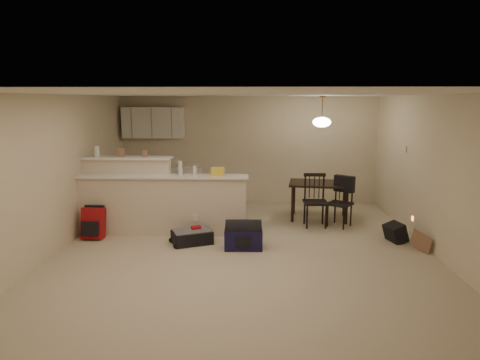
{
  "coord_description": "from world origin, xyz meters",
  "views": [
    {
      "loc": [
        0.16,
        -6.56,
        2.41
      ],
      "look_at": [
        -0.1,
        0.7,
        1.05
      ],
      "focal_mm": 32.0,
      "sensor_mm": 36.0,
      "label": 1
    }
  ],
  "objects_px": {
    "dining_table": "(320,187)",
    "red_backpack": "(93,223)",
    "dining_chair_near": "(315,201)",
    "suitcase": "(192,237)",
    "navy_duffel": "(243,239)",
    "dining_chair_far": "(340,202)",
    "black_daypack": "(395,233)",
    "pendant_lamp": "(322,122)"
  },
  "relations": [
    {
      "from": "red_backpack",
      "to": "navy_duffel",
      "type": "distance_m",
      "value": 2.7
    },
    {
      "from": "red_backpack",
      "to": "black_daypack",
      "type": "distance_m",
      "value": 5.28
    },
    {
      "from": "pendant_lamp",
      "to": "dining_table",
      "type": "bearing_deg",
      "value": 180.0
    },
    {
      "from": "dining_table",
      "to": "black_daypack",
      "type": "distance_m",
      "value": 1.88
    },
    {
      "from": "suitcase",
      "to": "red_backpack",
      "type": "height_order",
      "value": "red_backpack"
    },
    {
      "from": "dining_table",
      "to": "navy_duffel",
      "type": "relative_size",
      "value": 2.12
    },
    {
      "from": "navy_duffel",
      "to": "black_daypack",
      "type": "xyz_separation_m",
      "value": [
        2.62,
        0.45,
        -0.01
      ]
    },
    {
      "from": "dining_chair_far",
      "to": "navy_duffel",
      "type": "relative_size",
      "value": 1.55
    },
    {
      "from": "dining_chair_far",
      "to": "suitcase",
      "type": "xyz_separation_m",
      "value": [
        -2.7,
        -1.11,
        -0.37
      ]
    },
    {
      "from": "suitcase",
      "to": "navy_duffel",
      "type": "xyz_separation_m",
      "value": [
        0.88,
        -0.24,
        0.06
      ]
    },
    {
      "from": "dining_chair_far",
      "to": "navy_duffel",
      "type": "xyz_separation_m",
      "value": [
        -1.82,
        -1.34,
        -0.31
      ]
    },
    {
      "from": "red_backpack",
      "to": "dining_chair_near",
      "type": "bearing_deg",
      "value": 15.06
    },
    {
      "from": "dining_table",
      "to": "dining_chair_far",
      "type": "bearing_deg",
      "value": -51.84
    },
    {
      "from": "dining_table",
      "to": "black_daypack",
      "type": "bearing_deg",
      "value": -44.56
    },
    {
      "from": "pendant_lamp",
      "to": "black_daypack",
      "type": "distance_m",
      "value": 2.57
    },
    {
      "from": "pendant_lamp",
      "to": "suitcase",
      "type": "relative_size",
      "value": 0.95
    },
    {
      "from": "dining_chair_far",
      "to": "dining_chair_near",
      "type": "bearing_deg",
      "value": -140.8
    },
    {
      "from": "red_backpack",
      "to": "black_daypack",
      "type": "bearing_deg",
      "value": 2.83
    },
    {
      "from": "pendant_lamp",
      "to": "dining_chair_near",
      "type": "xyz_separation_m",
      "value": [
        -0.15,
        -0.55,
        -1.48
      ]
    },
    {
      "from": "dining_table",
      "to": "red_backpack",
      "type": "relative_size",
      "value": 2.38
    },
    {
      "from": "dining_chair_near",
      "to": "dining_chair_far",
      "type": "bearing_deg",
      "value": 0.96
    },
    {
      "from": "suitcase",
      "to": "red_backpack",
      "type": "bearing_deg",
      "value": 149.55
    },
    {
      "from": "dining_chair_near",
      "to": "suitcase",
      "type": "height_order",
      "value": "dining_chair_near"
    },
    {
      "from": "dining_chair_near",
      "to": "navy_duffel",
      "type": "bearing_deg",
      "value": -137.39
    },
    {
      "from": "dining_chair_far",
      "to": "red_backpack",
      "type": "distance_m",
      "value": 4.57
    },
    {
      "from": "navy_duffel",
      "to": "red_backpack",
      "type": "bearing_deg",
      "value": 168.61
    },
    {
      "from": "suitcase",
      "to": "black_daypack",
      "type": "height_order",
      "value": "black_daypack"
    },
    {
      "from": "red_backpack",
      "to": "navy_duffel",
      "type": "height_order",
      "value": "red_backpack"
    },
    {
      "from": "suitcase",
      "to": "dining_chair_far",
      "type": "bearing_deg",
      "value": -1.25
    },
    {
      "from": "dining_chair_far",
      "to": "red_backpack",
      "type": "bearing_deg",
      "value": -132.26
    },
    {
      "from": "dining_table",
      "to": "red_backpack",
      "type": "distance_m",
      "value": 4.42
    },
    {
      "from": "pendant_lamp",
      "to": "dining_chair_near",
      "type": "bearing_deg",
      "value": -105.46
    },
    {
      "from": "dining_chair_near",
      "to": "black_daypack",
      "type": "bearing_deg",
      "value": -36.25
    },
    {
      "from": "dining_table",
      "to": "dining_chair_near",
      "type": "bearing_deg",
      "value": -98.02
    },
    {
      "from": "suitcase",
      "to": "navy_duffel",
      "type": "distance_m",
      "value": 0.92
    },
    {
      "from": "dining_chair_far",
      "to": "black_daypack",
      "type": "height_order",
      "value": "dining_chair_far"
    },
    {
      "from": "dining_table",
      "to": "suitcase",
      "type": "relative_size",
      "value": 2.01
    },
    {
      "from": "dining_table",
      "to": "dining_chair_far",
      "type": "height_order",
      "value": "dining_chair_far"
    },
    {
      "from": "dining_chair_far",
      "to": "black_daypack",
      "type": "bearing_deg",
      "value": -11.75
    },
    {
      "from": "dining_table",
      "to": "dining_chair_near",
      "type": "relative_size",
      "value": 1.29
    },
    {
      "from": "dining_chair_near",
      "to": "red_backpack",
      "type": "relative_size",
      "value": 1.85
    },
    {
      "from": "black_daypack",
      "to": "pendant_lamp",
      "type": "bearing_deg",
      "value": 22.08
    }
  ]
}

